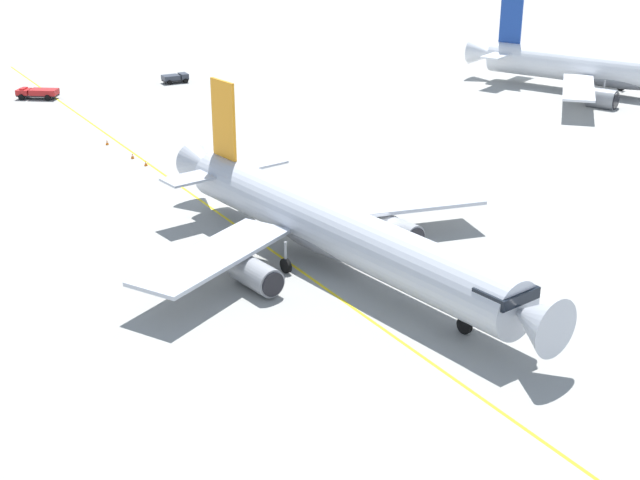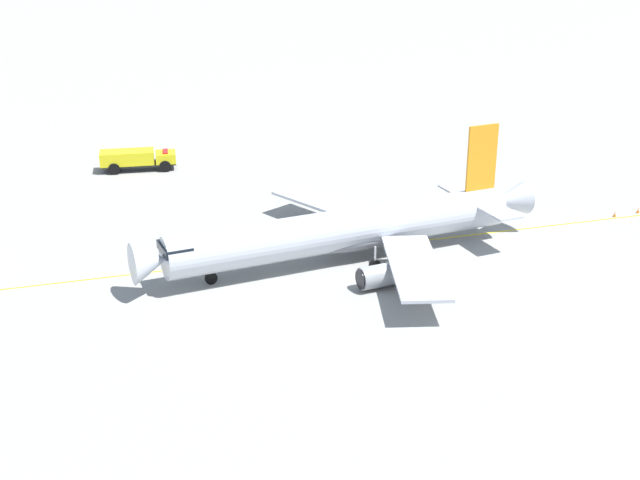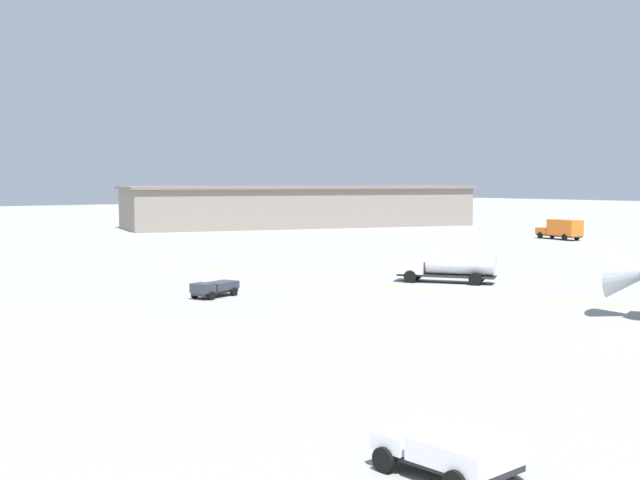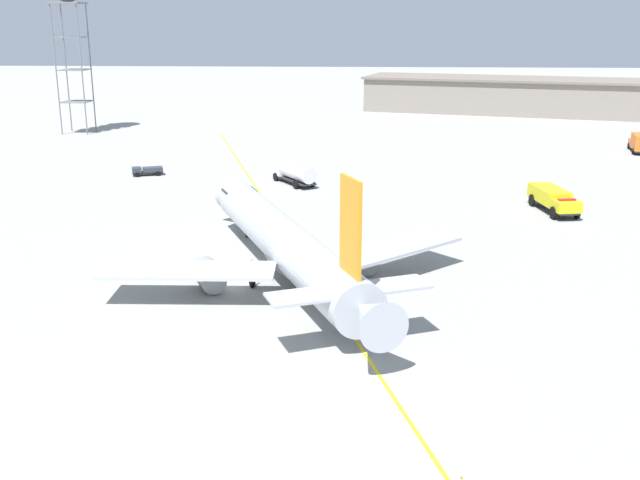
# 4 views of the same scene
# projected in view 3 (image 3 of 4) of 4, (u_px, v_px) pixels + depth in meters

# --- Properties ---
(pushback_tug_truck) EXTENTS (3.08, 4.35, 1.30)m
(pushback_tug_truck) POSITION_uv_depth(u_px,v_px,m) (450.00, 450.00, 25.42)
(pushback_tug_truck) COLOR #232326
(pushback_tug_truck) RESTS_ON ground_plane
(catering_truck_truck) EXTENTS (4.00, 8.43, 3.10)m
(catering_truck_truck) POSITION_uv_depth(u_px,v_px,m) (562.00, 229.00, 128.89)
(catering_truck_truck) COLOR #232326
(catering_truck_truck) RESTS_ON ground_plane
(fuel_tanker_truck) EXTENTS (6.58, 8.42, 2.87)m
(fuel_tanker_truck) POSITION_uv_depth(u_px,v_px,m) (451.00, 265.00, 73.86)
(fuel_tanker_truck) COLOR #232326
(fuel_tanker_truck) RESTS_ON ground_plane
(baggage_truck_truck_extra) EXTENTS (4.46, 2.99, 1.22)m
(baggage_truck_truck_extra) POSITION_uv_depth(u_px,v_px,m) (215.00, 288.00, 64.78)
(baggage_truck_truck_extra) COLOR #232326
(baggage_truck_truck_extra) RESTS_ON ground_plane
(terminal_shed) EXTENTS (72.10, 36.46, 8.06)m
(terminal_shed) POSITION_uv_depth(u_px,v_px,m) (301.00, 206.00, 165.52)
(terminal_shed) COLOR gray
(terminal_shed) RESTS_ON ground_plane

